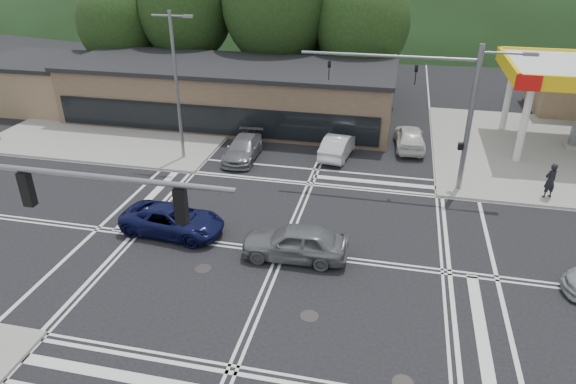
% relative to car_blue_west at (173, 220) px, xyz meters
% --- Properties ---
extents(ground, '(120.00, 120.00, 0.00)m').
position_rel_car_blue_west_xyz_m(ground, '(5.43, -0.50, -0.68)').
color(ground, black).
rests_on(ground, ground).
extents(sidewalk_ne, '(16.00, 16.00, 0.15)m').
position_rel_car_blue_west_xyz_m(sidewalk_ne, '(20.43, 14.50, -0.61)').
color(sidewalk_ne, gray).
rests_on(sidewalk_ne, ground).
extents(sidewalk_nw, '(16.00, 16.00, 0.15)m').
position_rel_car_blue_west_xyz_m(sidewalk_nw, '(-9.57, 14.50, -0.61)').
color(sidewalk_nw, gray).
rests_on(sidewalk_nw, ground).
extents(commercial_row, '(24.00, 8.00, 4.00)m').
position_rel_car_blue_west_xyz_m(commercial_row, '(-2.57, 16.50, 1.32)').
color(commercial_row, brown).
rests_on(commercial_row, ground).
extents(commercial_nw, '(8.00, 7.00, 3.60)m').
position_rel_car_blue_west_xyz_m(commercial_nw, '(-18.57, 16.50, 1.12)').
color(commercial_nw, '#846B4F').
rests_on(commercial_nw, ground).
extents(hill_north, '(252.00, 126.00, 140.00)m').
position_rel_car_blue_west_xyz_m(hill_north, '(5.43, 89.50, -0.68)').
color(hill_north, black).
rests_on(hill_north, ground).
extents(tree_n_a, '(8.00, 8.00, 11.75)m').
position_rel_car_blue_west_xyz_m(tree_n_a, '(-8.57, 23.50, 6.46)').
color(tree_n_a, '#382619').
rests_on(tree_n_a, ground).
extents(tree_n_b, '(9.00, 9.00, 12.98)m').
position_rel_car_blue_west_xyz_m(tree_n_b, '(-0.57, 23.50, 7.11)').
color(tree_n_b, '#382619').
rests_on(tree_n_b, ground).
extents(tree_n_c, '(7.60, 7.60, 10.87)m').
position_rel_car_blue_west_xyz_m(tree_n_c, '(6.43, 23.50, 5.81)').
color(tree_n_c, '#382619').
rests_on(tree_n_c, ground).
extents(tree_n_d, '(6.80, 6.80, 9.76)m').
position_rel_car_blue_west_xyz_m(tree_n_d, '(-14.57, 22.50, 5.16)').
color(tree_n_d, '#382619').
rests_on(tree_n_d, ground).
extents(tree_n_e, '(8.40, 8.40, 11.98)m').
position_rel_car_blue_west_xyz_m(tree_n_e, '(3.43, 27.50, 6.46)').
color(tree_n_e, '#382619').
rests_on(tree_n_e, ground).
extents(streetlight_nw, '(2.50, 0.25, 9.00)m').
position_rel_car_blue_west_xyz_m(streetlight_nw, '(-3.01, 8.50, 4.37)').
color(streetlight_nw, slate).
rests_on(streetlight_nw, ground).
extents(signal_mast_ne, '(11.65, 0.30, 8.00)m').
position_rel_car_blue_west_xyz_m(signal_mast_ne, '(12.37, 7.70, 4.39)').
color(signal_mast_ne, slate).
rests_on(signal_mast_ne, ground).
extents(signal_mast_sw, '(9.14, 0.28, 8.00)m').
position_rel_car_blue_west_xyz_m(signal_mast_sw, '(-0.96, -8.70, 4.44)').
color(signal_mast_sw, slate).
rests_on(signal_mast_sw, ground).
extents(car_blue_west, '(5.08, 2.64, 1.37)m').
position_rel_car_blue_west_xyz_m(car_blue_west, '(0.00, 0.00, 0.00)').
color(car_blue_west, '#0D1039').
rests_on(car_blue_west, ground).
extents(car_grey_center, '(4.71, 2.04, 1.58)m').
position_rel_car_blue_west_xyz_m(car_grey_center, '(6.09, -0.80, 0.11)').
color(car_grey_center, slate).
rests_on(car_grey_center, ground).
extents(car_queue_a, '(2.10, 4.56, 1.45)m').
position_rel_car_blue_west_xyz_m(car_queue_a, '(6.43, 11.14, 0.04)').
color(car_queue_a, silver).
rests_on(car_queue_a, ground).
extents(car_queue_b, '(2.20, 4.70, 1.55)m').
position_rel_car_blue_west_xyz_m(car_queue_b, '(10.86, 13.50, 0.09)').
color(car_queue_b, silver).
rests_on(car_queue_b, ground).
extents(car_northbound, '(2.02, 4.67, 1.34)m').
position_rel_car_blue_west_xyz_m(car_northbound, '(0.60, 9.45, -0.01)').
color(car_northbound, slate).
rests_on(car_northbound, ground).
extents(pedestrian, '(0.84, 0.74, 1.94)m').
position_rel_car_blue_west_xyz_m(pedestrian, '(18.16, 7.56, 0.44)').
color(pedestrian, black).
rests_on(pedestrian, sidewalk_ne).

